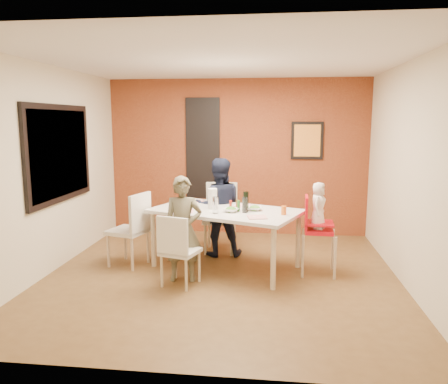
# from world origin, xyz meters

# --- Properties ---
(ground) EXTENTS (4.50, 4.50, 0.00)m
(ground) POSITION_xyz_m (0.00, 0.00, 0.00)
(ground) COLOR brown
(ground) RESTS_ON ground
(ceiling) EXTENTS (4.50, 4.50, 0.02)m
(ceiling) POSITION_xyz_m (0.00, 0.00, 2.70)
(ceiling) COLOR silver
(ceiling) RESTS_ON wall_back
(wall_back) EXTENTS (4.50, 0.02, 2.70)m
(wall_back) POSITION_xyz_m (0.00, 2.25, 1.35)
(wall_back) COLOR beige
(wall_back) RESTS_ON ground
(wall_front) EXTENTS (4.50, 0.02, 2.70)m
(wall_front) POSITION_xyz_m (0.00, -2.25, 1.35)
(wall_front) COLOR beige
(wall_front) RESTS_ON ground
(wall_left) EXTENTS (0.02, 4.50, 2.70)m
(wall_left) POSITION_xyz_m (-2.25, 0.00, 1.35)
(wall_left) COLOR beige
(wall_left) RESTS_ON ground
(wall_right) EXTENTS (0.02, 4.50, 2.70)m
(wall_right) POSITION_xyz_m (2.25, 0.00, 1.35)
(wall_right) COLOR beige
(wall_right) RESTS_ON ground
(brick_accent_wall) EXTENTS (4.50, 0.02, 2.70)m
(brick_accent_wall) POSITION_xyz_m (0.00, 2.23, 1.35)
(brick_accent_wall) COLOR maroon
(brick_accent_wall) RESTS_ON ground
(picture_window_frame) EXTENTS (0.05, 1.70, 1.30)m
(picture_window_frame) POSITION_xyz_m (-2.22, 0.20, 1.55)
(picture_window_frame) COLOR black
(picture_window_frame) RESTS_ON wall_left
(picture_window_pane) EXTENTS (0.02, 1.55, 1.15)m
(picture_window_pane) POSITION_xyz_m (-2.21, 0.20, 1.55)
(picture_window_pane) COLOR black
(picture_window_pane) RESTS_ON wall_left
(glassblock_strip) EXTENTS (0.55, 0.03, 1.70)m
(glassblock_strip) POSITION_xyz_m (-0.60, 2.21, 1.50)
(glassblock_strip) COLOR silver
(glassblock_strip) RESTS_ON wall_back
(glassblock_surround) EXTENTS (0.60, 0.03, 1.76)m
(glassblock_surround) POSITION_xyz_m (-0.60, 2.21, 1.50)
(glassblock_surround) COLOR black
(glassblock_surround) RESTS_ON wall_back
(art_print_frame) EXTENTS (0.54, 0.03, 0.64)m
(art_print_frame) POSITION_xyz_m (1.20, 2.21, 1.65)
(art_print_frame) COLOR black
(art_print_frame) RESTS_ON wall_back
(art_print_canvas) EXTENTS (0.44, 0.01, 0.54)m
(art_print_canvas) POSITION_xyz_m (1.20, 2.19, 1.65)
(art_print_canvas) COLOR #F5A736
(art_print_canvas) RESTS_ON wall_back
(dining_table) EXTENTS (2.19, 1.70, 0.80)m
(dining_table) POSITION_xyz_m (0.01, 0.35, 0.73)
(dining_table) COLOR silver
(dining_table) RESTS_ON ground
(chair_near) EXTENTS (0.51, 0.51, 0.88)m
(chair_near) POSITION_xyz_m (-0.48, -0.44, 0.49)
(chair_near) COLOR silver
(chair_near) RESTS_ON ground
(chair_far) EXTENTS (0.48, 0.48, 1.04)m
(chair_far) POSITION_xyz_m (-0.15, 1.14, 0.58)
(chair_far) COLOR beige
(chair_far) RESTS_ON ground
(chair_left) EXTENTS (0.59, 0.59, 1.02)m
(chair_left) POSITION_xyz_m (-1.24, 0.25, 0.57)
(chair_left) COLOR beige
(chair_left) RESTS_ON ground
(high_chair) EXTENTS (0.45, 0.45, 1.03)m
(high_chair) POSITION_xyz_m (1.20, 0.23, 0.62)
(high_chair) COLOR red
(high_chair) RESTS_ON ground
(child_near) EXTENTS (0.51, 0.36, 1.32)m
(child_near) POSITION_xyz_m (-0.45, -0.21, 0.66)
(child_near) COLOR brown
(child_near) RESTS_ON ground
(child_far) EXTENTS (0.79, 0.66, 1.45)m
(child_far) POSITION_xyz_m (-0.15, 0.89, 0.72)
(child_far) COLOR black
(child_far) RESTS_ON ground
(toddler) EXTENTS (0.27, 0.34, 0.60)m
(toddler) POSITION_xyz_m (1.23, 0.23, 0.91)
(toddler) COLOR white
(toddler) RESTS_ON high_chair
(plate_near_left) EXTENTS (0.25, 0.25, 0.01)m
(plate_near_left) POSITION_xyz_m (-0.51, 0.14, 0.81)
(plate_near_left) COLOR white
(plate_near_left) RESTS_ON dining_table
(plate_far_mid) EXTENTS (0.24, 0.24, 0.01)m
(plate_far_mid) POSITION_xyz_m (0.22, 0.62, 0.81)
(plate_far_mid) COLOR white
(plate_far_mid) RESTS_ON dining_table
(plate_near_right) EXTENTS (0.27, 0.27, 0.01)m
(plate_near_right) POSITION_xyz_m (0.46, -0.10, 0.81)
(plate_near_right) COLOR white
(plate_near_right) RESTS_ON dining_table
(plate_far_left) EXTENTS (0.23, 0.23, 0.01)m
(plate_far_left) POSITION_xyz_m (-0.49, 0.89, 0.81)
(plate_far_left) COLOR white
(plate_far_left) RESTS_ON dining_table
(salad_bowl_a) EXTENTS (0.25, 0.25, 0.05)m
(salad_bowl_a) POSITION_xyz_m (0.10, 0.20, 0.83)
(salad_bowl_a) COLOR white
(salad_bowl_a) RESTS_ON dining_table
(salad_bowl_b) EXTENTS (0.20, 0.20, 0.05)m
(salad_bowl_b) POSITION_xyz_m (0.41, 0.34, 0.83)
(salad_bowl_b) COLOR white
(salad_bowl_b) RESTS_ON dining_table
(wine_bottle) EXTENTS (0.07, 0.07, 0.27)m
(wine_bottle) POSITION_xyz_m (0.30, 0.25, 0.94)
(wine_bottle) COLOR black
(wine_bottle) RESTS_ON dining_table
(wine_glass_a) EXTENTS (0.08, 0.08, 0.21)m
(wine_glass_a) POSITION_xyz_m (-0.09, 0.10, 0.91)
(wine_glass_a) COLOR silver
(wine_glass_a) RESTS_ON dining_table
(wine_glass_b) EXTENTS (0.07, 0.07, 0.20)m
(wine_glass_b) POSITION_xyz_m (0.29, 0.18, 0.90)
(wine_glass_b) COLOR white
(wine_glass_b) RESTS_ON dining_table
(paper_towel_roll) EXTENTS (0.12, 0.12, 0.28)m
(paper_towel_roll) POSITION_xyz_m (-0.17, 0.39, 0.94)
(paper_towel_roll) COLOR silver
(paper_towel_roll) RESTS_ON dining_table
(condiment_red) EXTENTS (0.03, 0.03, 0.13)m
(condiment_red) POSITION_xyz_m (0.09, 0.31, 0.87)
(condiment_red) COLOR red
(condiment_red) RESTS_ON dining_table
(condiment_green) EXTENTS (0.04, 0.04, 0.14)m
(condiment_green) POSITION_xyz_m (0.20, 0.26, 0.88)
(condiment_green) COLOR #317C29
(condiment_green) RESTS_ON dining_table
(condiment_brown) EXTENTS (0.04, 0.04, 0.14)m
(condiment_brown) POSITION_xyz_m (0.17, 0.35, 0.87)
(condiment_brown) COLOR brown
(condiment_brown) RESTS_ON dining_table
(sippy_cup) EXTENTS (0.07, 0.07, 0.11)m
(sippy_cup) POSITION_xyz_m (0.79, 0.11, 0.86)
(sippy_cup) COLOR #D76117
(sippy_cup) RESTS_ON dining_table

